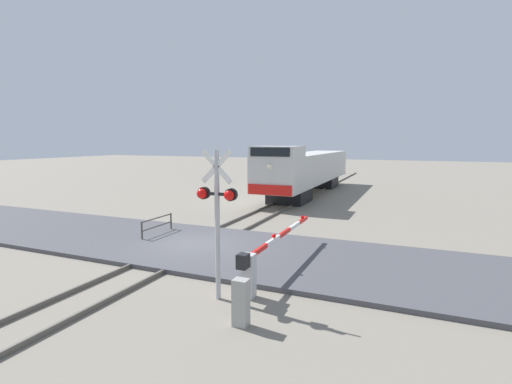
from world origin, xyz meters
name	(u,v)px	position (x,y,z in m)	size (l,w,h in m)	color
ground_plane	(195,248)	(0.00, 0.00, 0.00)	(160.00, 160.00, 0.00)	gray
rail_track_left	(180,244)	(-0.72, 0.00, 0.07)	(0.08, 80.00, 0.15)	#59544C
rail_track_right	(210,248)	(0.72, 0.00, 0.07)	(0.08, 80.00, 0.15)	#59544C
road_surface	(195,246)	(0.00, 0.00, 0.08)	(36.00, 6.18, 0.16)	#47474C
locomotive	(307,169)	(0.00, 17.50, 2.09)	(3.05, 18.36, 4.09)	black
crossing_signal	(217,207)	(3.40, -4.16, 2.64)	(1.18, 0.33, 4.22)	#ADADB2
crossing_gate	(261,259)	(4.14, -2.80, 0.87)	(0.36, 6.64, 1.38)	silver
utility_cabinet	(241,303)	(4.66, -5.31, 0.58)	(0.37, 0.30, 1.16)	#999993
guard_railing	(157,224)	(-2.52, 0.82, 0.61)	(0.08, 2.21, 0.95)	#4C4742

